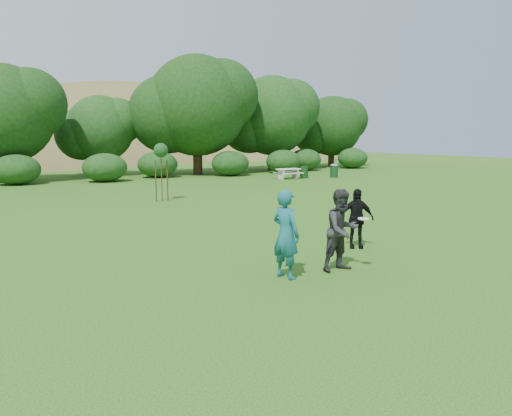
# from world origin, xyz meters

# --- Properties ---
(ground) EXTENTS (120.00, 120.00, 0.00)m
(ground) POSITION_xyz_m (0.00, 0.00, 0.00)
(ground) COLOR #19470C
(ground) RESTS_ON ground
(player_teal) EXTENTS (0.63, 0.83, 2.03)m
(player_teal) POSITION_xyz_m (-1.29, -0.33, 1.02)
(player_teal) COLOR #175B69
(player_teal) RESTS_ON ground
(player_grey) EXTENTS (0.96, 0.75, 1.97)m
(player_grey) POSITION_xyz_m (0.22, -0.53, 0.99)
(player_grey) COLOR #2A2A2D
(player_grey) RESTS_ON ground
(player_black) EXTENTS (1.08, 0.89, 1.72)m
(player_black) POSITION_xyz_m (2.21, 1.10, 0.86)
(player_black) COLOR black
(player_black) RESTS_ON ground
(trash_can_near) EXTENTS (0.60, 0.60, 0.90)m
(trash_can_near) POSITION_xyz_m (15.27, 20.55, 0.45)
(trash_can_near) COLOR #153A18
(trash_can_near) RESTS_ON ground
(frisbee) EXTENTS (0.27, 0.27, 0.03)m
(frisbee) POSITION_xyz_m (0.58, -0.87, 1.28)
(frisbee) COLOR white
(frisbee) RESTS_ON ground
(sapling) EXTENTS (0.70, 0.70, 2.85)m
(sapling) POSITION_xyz_m (1.26, 13.71, 2.42)
(sapling) COLOR #3C2B17
(sapling) RESTS_ON ground
(picnic_table) EXTENTS (1.80, 1.48, 0.76)m
(picnic_table) POSITION_xyz_m (13.90, 20.68, 0.52)
(picnic_table) COLOR silver
(picnic_table) RESTS_ON ground
(trash_can_lidded) EXTENTS (0.60, 0.60, 1.05)m
(trash_can_lidded) POSITION_xyz_m (17.49, 19.70, 0.54)
(trash_can_lidded) COLOR #163C1F
(trash_can_lidded) RESTS_ON ground
(hillside) EXTENTS (150.00, 72.00, 52.00)m
(hillside) POSITION_xyz_m (-0.56, 68.45, -11.97)
(hillside) COLOR olive
(hillside) RESTS_ON ground
(tree_row) EXTENTS (53.92, 10.38, 9.62)m
(tree_row) POSITION_xyz_m (3.23, 28.68, 4.87)
(tree_row) COLOR #3A2616
(tree_row) RESTS_ON ground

